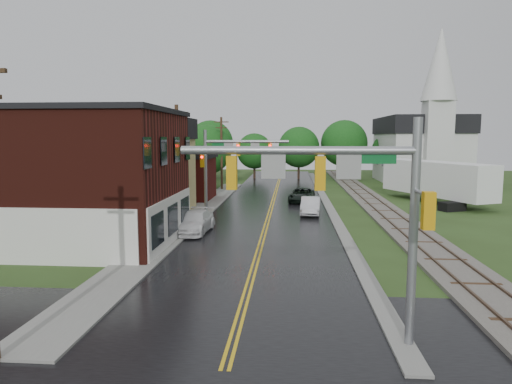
# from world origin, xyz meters

# --- Properties ---
(ground) EXTENTS (160.00, 160.00, 0.00)m
(ground) POSITION_xyz_m (0.00, 0.00, 0.00)
(ground) COLOR #2B4018
(ground) RESTS_ON ground
(main_road) EXTENTS (10.00, 90.00, 0.02)m
(main_road) POSITION_xyz_m (0.00, 30.00, 0.00)
(main_road) COLOR black
(main_road) RESTS_ON ground
(cross_road) EXTENTS (60.00, 9.00, 0.02)m
(cross_road) POSITION_xyz_m (0.00, 2.00, 0.00)
(cross_road) COLOR black
(cross_road) RESTS_ON ground
(curb_right) EXTENTS (0.80, 70.00, 0.12)m
(curb_right) POSITION_xyz_m (5.40, 35.00, 0.00)
(curb_right) COLOR gray
(curb_right) RESTS_ON ground
(sidewalk_left) EXTENTS (2.40, 50.00, 0.12)m
(sidewalk_left) POSITION_xyz_m (-6.20, 25.00, 0.00)
(sidewalk_left) COLOR gray
(sidewalk_left) RESTS_ON ground
(brick_building) EXTENTS (14.30, 10.30, 8.30)m
(brick_building) POSITION_xyz_m (-12.48, 15.00, 4.15)
(brick_building) COLOR #41140E
(brick_building) RESTS_ON ground
(yellow_house) EXTENTS (8.00, 7.00, 6.40)m
(yellow_house) POSITION_xyz_m (-11.00, 26.00, 3.20)
(yellow_house) COLOR tan
(yellow_house) RESTS_ON ground
(darkred_building) EXTENTS (7.00, 6.00, 4.40)m
(darkred_building) POSITION_xyz_m (-10.00, 35.00, 2.20)
(darkred_building) COLOR #3F0F0C
(darkred_building) RESTS_ON ground
(church) EXTENTS (10.40, 18.40, 20.00)m
(church) POSITION_xyz_m (20.00, 53.74, 5.83)
(church) COLOR silver
(church) RESTS_ON ground
(railroad) EXTENTS (3.20, 80.00, 0.30)m
(railroad) POSITION_xyz_m (10.00, 35.00, 0.11)
(railroad) COLOR #59544C
(railroad) RESTS_ON ground
(traffic_signal_near) EXTENTS (7.34, 0.30, 7.20)m
(traffic_signal_near) POSITION_xyz_m (3.47, 2.00, 4.97)
(traffic_signal_near) COLOR gray
(traffic_signal_near) RESTS_ON ground
(traffic_signal_far) EXTENTS (7.34, 0.43, 7.20)m
(traffic_signal_far) POSITION_xyz_m (-3.47, 27.00, 4.97)
(traffic_signal_far) COLOR gray
(traffic_signal_far) RESTS_ON ground
(utility_pole_b) EXTENTS (1.80, 0.28, 9.00)m
(utility_pole_b) POSITION_xyz_m (-6.80, 22.00, 4.72)
(utility_pole_b) COLOR #382616
(utility_pole_b) RESTS_ON ground
(utility_pole_c) EXTENTS (1.80, 0.28, 9.00)m
(utility_pole_c) POSITION_xyz_m (-6.80, 44.00, 4.72)
(utility_pole_c) COLOR #382616
(utility_pole_c) RESTS_ON ground
(tree_left_a) EXTENTS (6.80, 6.80, 8.67)m
(tree_left_a) POSITION_xyz_m (-19.85, 21.90, 5.11)
(tree_left_a) COLOR black
(tree_left_a) RESTS_ON ground
(tree_left_b) EXTENTS (7.60, 7.60, 9.69)m
(tree_left_b) POSITION_xyz_m (-17.85, 31.90, 5.72)
(tree_left_b) COLOR black
(tree_left_b) RESTS_ON ground
(tree_left_c) EXTENTS (6.00, 6.00, 7.65)m
(tree_left_c) POSITION_xyz_m (-13.85, 39.90, 4.51)
(tree_left_c) COLOR black
(tree_left_c) RESTS_ON ground
(tree_left_e) EXTENTS (6.40, 6.40, 8.16)m
(tree_left_e) POSITION_xyz_m (-8.85, 45.90, 4.81)
(tree_left_e) COLOR black
(tree_left_e) RESTS_ON ground
(suv_dark) EXTENTS (2.94, 5.31, 1.41)m
(suv_dark) POSITION_xyz_m (2.92, 33.89, 0.70)
(suv_dark) COLOR black
(suv_dark) RESTS_ON ground
(sedan_silver) EXTENTS (1.89, 4.60, 1.48)m
(sedan_silver) POSITION_xyz_m (3.50, 26.57, 0.74)
(sedan_silver) COLOR silver
(sedan_silver) RESTS_ON ground
(pickup_white) EXTENTS (2.39, 5.22, 1.48)m
(pickup_white) POSITION_xyz_m (-4.80, 18.49, 0.74)
(pickup_white) COLOR silver
(pickup_white) RESTS_ON ground
(semi_trailer) EXTENTS (8.09, 13.40, 4.15)m
(semi_trailer) POSITION_xyz_m (16.24, 34.44, 2.44)
(semi_trailer) COLOR black
(semi_trailer) RESTS_ON ground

